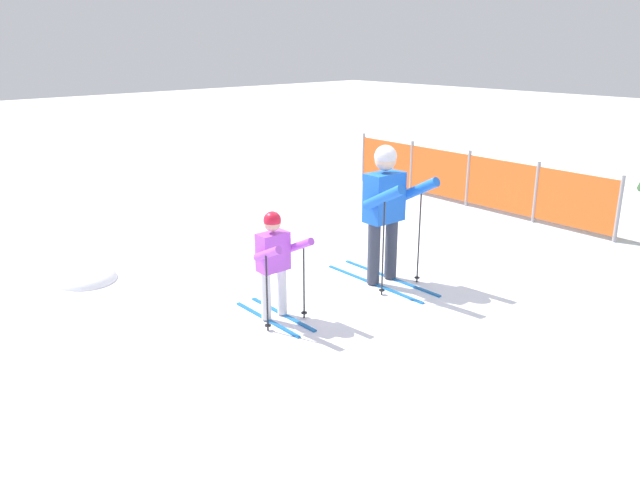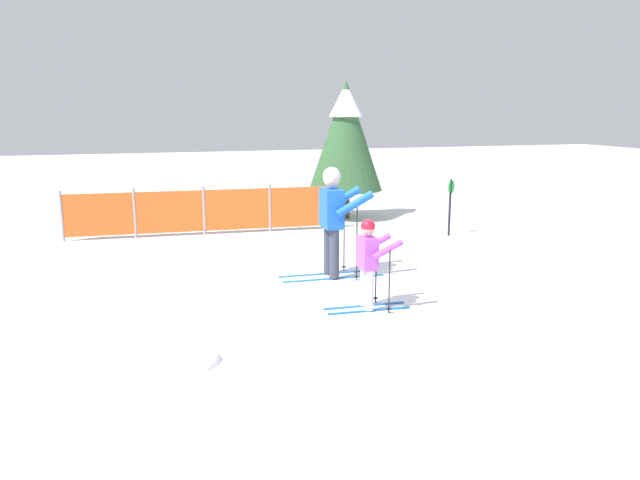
% 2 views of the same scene
% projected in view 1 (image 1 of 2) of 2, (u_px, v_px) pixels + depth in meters
% --- Properties ---
extents(ground_plane, '(60.00, 60.00, 0.00)m').
position_uv_depth(ground_plane, '(365.00, 278.00, 8.21)').
color(ground_plane, white).
extents(skier_adult, '(1.68, 0.76, 1.77)m').
position_uv_depth(skier_adult, '(386.00, 202.00, 7.75)').
color(skier_adult, '#1966B2').
rests_on(skier_adult, ground_plane).
extents(skier_child, '(1.17, 0.57, 1.24)m').
position_uv_depth(skier_child, '(274.00, 257.00, 6.80)').
color(skier_child, '#1966B2').
rests_on(skier_child, ground_plane).
extents(safety_fence, '(5.76, 0.36, 1.05)m').
position_uv_depth(safety_fence, '(468.00, 179.00, 11.61)').
color(safety_fence, gray).
rests_on(safety_fence, ground_plane).
extents(snow_mound, '(0.97, 0.82, 0.39)m').
position_uv_depth(snow_mound, '(84.00, 279.00, 8.18)').
color(snow_mound, white).
rests_on(snow_mound, ground_plane).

